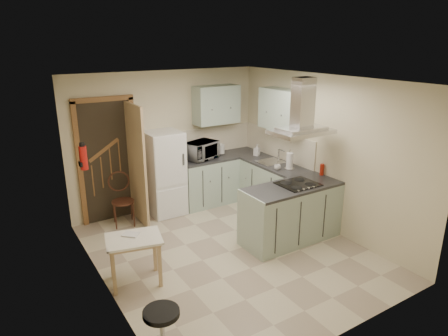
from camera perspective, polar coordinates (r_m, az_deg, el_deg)
floor at (r=6.05m, az=0.77°, el=-11.85°), size 4.20×4.20×0.00m
ceiling at (r=5.28m, az=0.88°, el=12.44°), size 4.20×4.20×0.00m
back_wall at (r=7.32m, az=-8.18°, el=3.86°), size 3.60×0.00×3.60m
left_wall at (r=4.86m, az=-17.33°, el=-4.10°), size 0.00×4.20×4.20m
right_wall at (r=6.65m, az=13.96°, el=2.08°), size 0.00×4.20×4.20m
doorway at (r=6.99m, az=-16.24°, el=0.94°), size 1.10×0.12×2.10m
fridge at (r=7.12m, az=-8.47°, el=-0.75°), size 0.60×0.60×1.50m
counter_back at (r=7.58m, az=-2.43°, el=-1.80°), size 1.08×0.60×0.90m
counter_right at (r=7.49m, az=5.75°, el=-2.11°), size 0.60×1.95×0.90m
splashback at (r=7.76m, az=-1.63°, el=4.08°), size 1.68×0.02×0.50m
wall_cabinet_back at (r=7.48m, az=-1.10°, el=9.03°), size 0.85×0.35×0.70m
wall_cabinet_right at (r=7.01m, az=8.31°, el=8.25°), size 0.35×0.90×0.70m
peninsula at (r=6.28m, az=9.61°, el=-6.33°), size 1.55×0.65×0.90m
hob at (r=6.18m, az=10.53°, el=-2.25°), size 0.58×0.50×0.01m
extractor_hood at (r=5.95m, az=10.97°, el=5.13°), size 0.90×0.55×0.10m
sink at (r=7.22m, az=6.71°, el=0.88°), size 0.45×0.40×0.01m
fire_extinguisher at (r=5.63m, az=-19.44°, el=1.37°), size 0.10×0.10×0.32m
drop_leaf_table at (r=5.34m, az=-12.57°, el=-12.73°), size 0.78×0.65×0.64m
bentwood_chair at (r=6.91m, az=-14.26°, el=-4.69°), size 0.44×0.44×0.83m
stool at (r=4.32m, az=-8.82°, el=-22.04°), size 0.38×0.38×0.49m
microwave at (r=7.34m, az=-3.27°, el=2.53°), size 0.68×0.56×0.32m
kettle at (r=7.64m, az=-0.47°, el=2.75°), size 0.17×0.17×0.21m
cereal_box at (r=7.61m, az=-1.95°, el=2.97°), size 0.09×0.20×0.29m
soap_bottle at (r=7.58m, az=4.71°, el=2.58°), size 0.13×0.13×0.21m
paper_towel at (r=6.85m, az=9.35°, el=1.04°), size 0.15×0.15×0.29m
cup at (r=6.80m, az=7.63°, el=0.10°), size 0.14×0.14×0.09m
red_bottle at (r=6.65m, az=13.81°, el=-0.21°), size 0.07×0.07×0.19m
book at (r=5.19m, az=-13.58°, el=-9.20°), size 0.24×0.24×0.09m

